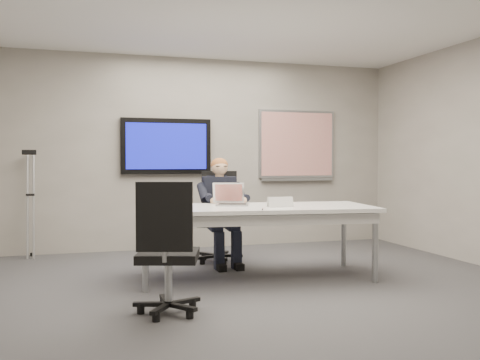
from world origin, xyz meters
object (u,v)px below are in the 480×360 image
object	(u,v)px
office_chair_far	(219,233)
seated_person	(223,222)
laptop	(231,200)
conference_table	(256,214)
office_chair_near	(168,274)

from	to	relation	value
office_chair_far	seated_person	world-z (taller)	seated_person
seated_person	laptop	world-z (taller)	seated_person
conference_table	office_chair_near	world-z (taller)	office_chair_near
office_chair_near	seated_person	world-z (taller)	seated_person
conference_table	seated_person	world-z (taller)	seated_person
conference_table	office_chair_far	xyz separation A→B (m)	(-0.15, 1.05, -0.34)
conference_table	seated_person	bearing A→B (deg)	107.92
laptop	conference_table	bearing A→B (deg)	-25.14
office_chair_near	laptop	xyz separation A→B (m)	(0.93, 1.36, 0.50)
conference_table	office_chair_near	distance (m)	1.66
office_chair_far	conference_table	bearing A→B (deg)	-65.26
laptop	office_chair_far	bearing A→B (deg)	104.18
conference_table	office_chair_near	bearing A→B (deg)	-128.69
office_chair_near	laptop	distance (m)	1.73
laptop	office_chair_near	bearing A→B (deg)	-104.92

